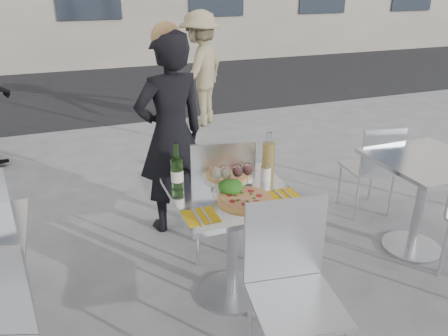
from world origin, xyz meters
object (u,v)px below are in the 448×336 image
object	(u,v)px
chair_far	(220,189)
pizza_far	(228,175)
wineglass_red_a	(238,171)
pedestrian_b	(201,69)
side_chair_rfar	(374,163)
wineglass_white_a	(216,174)
napkin_right	(284,196)
main_table	(233,223)
wine_bottle	(177,172)
wineglass_red_b	(248,170)
pizza_near	(244,199)
side_table_right	(423,186)
napkin_left	(201,216)
carafe	(268,158)
sugar_shaker	(266,173)
salad_plate	(231,188)
chair_near	(291,278)
wineglass_white_b	(225,173)
woman_diner	(171,135)

from	to	relation	value
chair_far	pizza_far	xyz separation A→B (m)	(-0.03, -0.21, 0.20)
wineglass_red_a	pedestrian_b	bearing A→B (deg)	75.29
side_chair_rfar	wineglass_white_a	distance (m)	1.72
side_chair_rfar	wineglass_white_a	xyz separation A→B (m)	(-1.61, -0.50, 0.37)
napkin_right	main_table	bearing A→B (deg)	150.79
wine_bottle	wineglass_red_b	bearing A→B (deg)	-14.83
chair_far	wineglass_red_b	distance (m)	0.48
side_chair_rfar	pizza_near	distance (m)	1.67
side_table_right	napkin_left	xyz separation A→B (m)	(-1.77, -0.20, 0.21)
pizza_near	wineglass_red_b	bearing A→B (deg)	61.37
side_chair_rfar	carafe	size ratio (longest dim) A/B	2.86
sugar_shaker	wineglass_red_b	distance (m)	0.15
side_chair_rfar	napkin_left	distance (m)	1.97
main_table	side_table_right	size ratio (longest dim) A/B	1.00
pedestrian_b	salad_plate	world-z (taller)	pedestrian_b
chair_near	wineglass_white_b	distance (m)	0.75
side_chair_rfar	wineglass_red_b	distance (m)	1.54
salad_plate	carafe	distance (m)	0.37
sugar_shaker	pizza_far	bearing A→B (deg)	148.11
wineglass_white_b	napkin_left	xyz separation A→B (m)	(-0.24, -0.26, -0.11)
woman_diner	wineglass_white_a	world-z (taller)	woman_diner
chair_near	wine_bottle	bearing A→B (deg)	123.18
chair_far	salad_plate	world-z (taller)	chair_far
woman_diner	pizza_near	bearing A→B (deg)	83.92
carafe	sugar_shaker	size ratio (longest dim) A/B	2.71
side_chair_rfar	salad_plate	size ratio (longest dim) A/B	3.77
side_table_right	wineglass_white_a	bearing A→B (deg)	177.62
carafe	wineglass_white_b	xyz separation A→B (m)	(-0.34, -0.10, -0.01)
pizza_near	sugar_shaker	distance (m)	0.31
pizza_near	napkin_left	world-z (taller)	pizza_near
side_chair_rfar	sugar_shaker	world-z (taller)	sugar_shaker
chair_far	pizza_far	distance (m)	0.30
side_chair_rfar	sugar_shaker	xyz separation A→B (m)	(-1.26, -0.48, 0.31)
wineglass_white_a	wine_bottle	bearing A→B (deg)	154.96
side_chair_rfar	pedestrian_b	distance (m)	3.12
main_table	napkin_left	bearing A→B (deg)	-142.96
pizza_far	wineglass_red_a	bearing A→B (deg)	-90.33
side_table_right	wineglass_red_a	size ratio (longest dim) A/B	4.76
woman_diner	wine_bottle	size ratio (longest dim) A/B	5.43
wineglass_white_a	pizza_near	bearing A→B (deg)	-59.28
chair_near	pizza_far	bearing A→B (deg)	99.38
napkin_right	side_chair_rfar	bearing A→B (deg)	30.27
wineglass_white_b	napkin_right	world-z (taller)	wineglass_white_b
side_chair_rfar	chair_far	bearing A→B (deg)	13.30
salad_plate	sugar_shaker	bearing A→B (deg)	18.35
pizza_near	carafe	xyz separation A→B (m)	(0.29, 0.28, 0.11)
woman_diner	napkin_left	world-z (taller)	woman_diner
chair_near	pizza_far	size ratio (longest dim) A/B	2.91
chair_far	pizza_near	world-z (taller)	chair_far
sugar_shaker	wineglass_red_b	bearing A→B (deg)	-166.95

